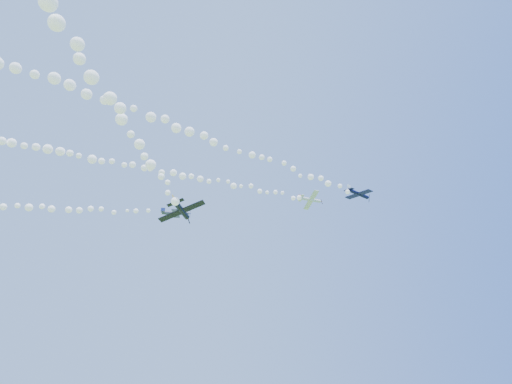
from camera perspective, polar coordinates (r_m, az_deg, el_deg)
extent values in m
cylinder|color=silver|center=(101.54, 7.23, -1.02)|extent=(4.92, 3.07, 0.86)
cone|color=silver|center=(102.81, 8.61, -1.25)|extent=(0.87, 0.90, 0.71)
cone|color=#A12412|center=(102.99, 8.80, -1.29)|extent=(0.35, 0.34, 0.25)
cube|color=black|center=(102.94, 8.75, -1.28)|extent=(0.19, 0.60, 1.60)
cube|color=silver|center=(101.56, 7.35, -1.07)|extent=(2.32, 6.26, 2.09)
cube|color=silver|center=(100.56, 6.05, -0.79)|extent=(1.09, 2.26, 0.77)
cube|color=#A12412|center=(100.86, 5.96, -0.60)|extent=(0.90, 0.52, 1.03)
sphere|color=black|center=(102.09, 7.55, -0.95)|extent=(0.76, 0.88, 0.80)
cylinder|color=#0C0D35|center=(92.75, 13.42, -0.20)|extent=(5.64, 1.80, 0.99)
cone|color=#0C0D35|center=(94.68, 14.72, -0.76)|extent=(0.80, 0.86, 0.77)
cone|color=white|center=(94.96, 14.90, -0.84)|extent=(0.33, 0.31, 0.27)
cube|color=black|center=(94.88, 14.85, -0.82)|extent=(0.28, 0.44, 1.75)
cube|color=#0C0D35|center=(92.85, 13.52, -0.31)|extent=(3.78, 6.80, 1.54)
cube|color=#0C0D35|center=(91.20, 12.30, 0.30)|extent=(1.61, 2.51, 0.58)
cube|color=white|center=(91.36, 12.29, 0.61)|extent=(0.97, 0.60, 1.14)
sphere|color=black|center=(93.39, 13.78, -0.15)|extent=(0.93, 0.97, 0.81)
cylinder|color=#3E425A|center=(93.74, -10.78, -2.78)|extent=(5.50, 2.33, 0.88)
cone|color=#3E425A|center=(93.54, -8.96, -2.85)|extent=(0.84, 0.89, 0.75)
cone|color=navy|center=(93.52, -8.71, -2.86)|extent=(0.34, 0.33, 0.26)
cube|color=black|center=(93.52, -8.77, -2.86)|extent=(0.12, 0.49, 1.73)
cube|color=#3E425A|center=(93.69, -10.64, -2.85)|extent=(1.90, 6.76, 1.58)
cube|color=#3E425A|center=(93.99, -12.28, -2.69)|extent=(0.96, 2.40, 0.59)
cube|color=navy|center=(94.14, -12.31, -2.39)|extent=(0.91, 0.38, 1.11)
sphere|color=black|center=(93.77, -10.29, -2.59)|extent=(0.73, 0.84, 0.80)
cylinder|color=black|center=(73.13, -9.94, -2.37)|extent=(1.04, 6.64, 1.48)
cone|color=black|center=(76.25, -9.13, -3.41)|extent=(0.91, 0.85, 0.96)
cone|color=#BF9816|center=(76.68, -9.02, -3.55)|extent=(0.32, 0.36, 0.34)
cube|color=black|center=(76.56, -9.05, -3.51)|extent=(0.89, 0.19, 2.00)
cube|color=black|center=(73.31, -9.85, -2.54)|extent=(7.69, 4.33, 3.09)
cube|color=black|center=(70.60, -10.68, -1.39)|extent=(2.83, 1.86, 1.15)
cube|color=#BF9816|center=(70.82, -10.83, -0.96)|extent=(0.90, 1.06, 1.35)
sphere|color=black|center=(74.14, -9.81, -2.38)|extent=(1.23, 1.04, 1.08)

